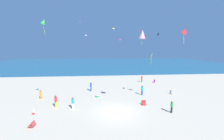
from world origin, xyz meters
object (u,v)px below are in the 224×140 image
(person_7, at_px, (56,101))
(kite_pink, at_px, (142,34))
(person_6, at_px, (91,86))
(kite_purple, at_px, (80,22))
(kite_white, at_px, (86,35))
(beach_chair_near_camera, at_px, (32,125))
(person_2, at_px, (73,102))
(kite_black, at_px, (158,34))
(beach_chair_mid_beach, at_px, (144,103))
(kite_green, at_px, (43,22))
(kite_lime, at_px, (151,56))
(cooler_box, at_px, (97,96))
(person_1, at_px, (172,106))
(person_4, at_px, (142,78))
(person_3, at_px, (154,81))
(person_5, at_px, (41,94))
(kite_magenta, at_px, (120,40))
(kite_yellow, at_px, (114,28))
(beach_chair_far_right, at_px, (172,92))
(kite_red, at_px, (184,33))
(person_8, at_px, (142,90))
(person_0, at_px, (34,111))

(person_7, height_order, kite_pink, kite_pink)
(person_6, distance_m, kite_purple, 14.87)
(kite_purple, distance_m, kite_white, 3.73)
(beach_chair_near_camera, distance_m, person_2, 4.93)
(kite_pink, bearing_deg, kite_black, 62.55)
(beach_chair_mid_beach, height_order, kite_green, kite_green)
(kite_lime, height_order, kite_white, kite_white)
(cooler_box, bearing_deg, person_1, -33.78)
(person_4, bearing_deg, beach_chair_mid_beach, -151.59)
(person_3, xyz_separation_m, kite_green, (-18.41, -11.45, 10.30))
(person_1, bearing_deg, person_6, -162.31)
(beach_chair_mid_beach, distance_m, kite_lime, 6.89)
(kite_black, bearing_deg, person_5, -148.04)
(person_2, bearing_deg, kite_purple, 131.04)
(kite_magenta, bearing_deg, beach_chair_mid_beach, -88.08)
(kite_purple, bearing_deg, beach_chair_mid_beach, -54.60)
(person_3, bearing_deg, cooler_box, -2.01)
(kite_yellow, bearing_deg, kite_pink, -87.59)
(person_2, distance_m, kite_white, 16.25)
(person_2, bearing_deg, kite_yellow, 109.76)
(person_7, bearing_deg, beach_chair_far_right, -47.98)
(beach_chair_mid_beach, xyz_separation_m, kite_red, (4.41, -0.80, 9.14))
(person_3, distance_m, kite_red, 15.44)
(kite_red, bearing_deg, person_1, -137.34)
(beach_chair_mid_beach, relative_size, kite_yellow, 0.51)
(person_7, distance_m, kite_purple, 18.95)
(person_2, relative_size, kite_lime, 0.91)
(beach_chair_near_camera, xyz_separation_m, kite_yellow, (10.38, 26.69, 12.86))
(kite_purple, bearing_deg, kite_magenta, 24.63)
(cooler_box, distance_m, person_8, 7.28)
(person_6, relative_size, kite_purple, 1.26)
(kite_lime, bearing_deg, kite_yellow, 100.84)
(beach_chair_near_camera, distance_m, kite_green, 11.17)
(person_7, relative_size, kite_yellow, 1.18)
(beach_chair_mid_beach, distance_m, person_0, 13.67)
(person_3, distance_m, person_6, 14.57)
(person_2, bearing_deg, beach_chair_far_right, 53.22)
(person_0, distance_m, kite_green, 10.50)
(person_0, xyz_separation_m, kite_purple, (3.37, 15.79, 13.03))
(person_1, xyz_separation_m, kite_lime, (-0.77, 5.18, 5.52))
(kite_lime, bearing_deg, person_1, -81.54)
(kite_white, bearing_deg, beach_chair_far_right, -31.18)
(kite_green, relative_size, kite_lime, 1.07)
(beach_chair_mid_beach, bearing_deg, person_3, 157.83)
(person_5, xyz_separation_m, person_8, (15.67, 0.43, 0.13))
(person_4, bearing_deg, kite_green, 171.48)
(person_6, relative_size, kite_pink, 1.02)
(person_4, distance_m, person_6, 12.24)
(kite_green, distance_m, kite_white, 13.15)
(person_0, bearing_deg, person_3, 112.85)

